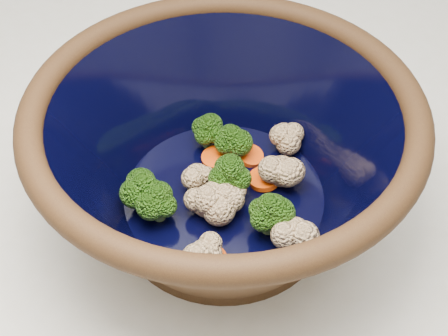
# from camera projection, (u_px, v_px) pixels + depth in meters

# --- Properties ---
(mixing_bowl) EXTENTS (0.36, 0.36, 0.16)m
(mixing_bowl) POSITION_uv_depth(u_px,v_px,m) (224.00, 157.00, 0.58)
(mixing_bowl) COLOR black
(mixing_bowl) RESTS_ON counter
(vegetable_pile) EXTENTS (0.18, 0.20, 0.05)m
(vegetable_pile) POSITION_uv_depth(u_px,v_px,m) (223.00, 185.00, 0.60)
(vegetable_pile) COLOR #608442
(vegetable_pile) RESTS_ON mixing_bowl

